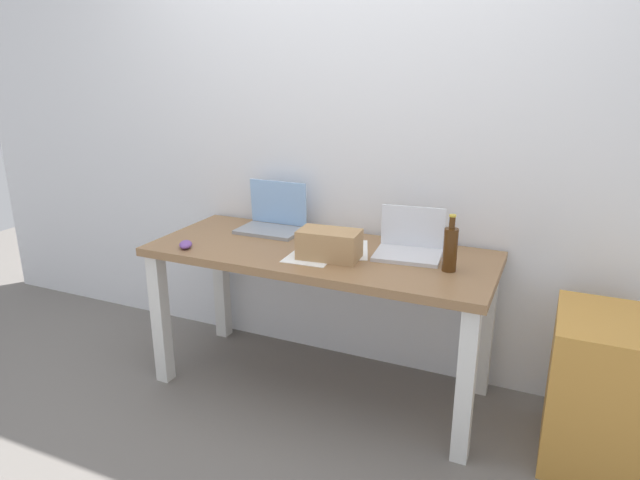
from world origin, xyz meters
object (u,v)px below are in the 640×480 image
laptop_right (409,246)px  beer_bottle (450,248)px  desk (320,271)px  computer_mouse (186,244)px  cardboard_box (329,244)px  laptop_left (273,220)px  filing_cabinet (600,390)px

laptop_right → beer_bottle: 0.26m
desk → computer_mouse: 0.66m
cardboard_box → laptop_right: bearing=31.6°
computer_mouse → cardboard_box: bearing=-19.6°
beer_bottle → computer_mouse: size_ratio=2.50×
beer_bottle → computer_mouse: 1.25m
desk → cardboard_box: cardboard_box is taller
cardboard_box → beer_bottle: bearing=6.8°
desk → laptop_right: bearing=14.5°
desk → computer_mouse: bearing=-158.8°
laptop_right → laptop_left: bearing=173.4°
cardboard_box → computer_mouse: bearing=-168.3°
laptop_left → cardboard_box: bearing=-32.6°
desk → computer_mouse: (-0.61, -0.23, 0.12)m
laptop_left → beer_bottle: bearing=-12.8°
beer_bottle → laptop_right: bearing=147.9°
laptop_right → cardboard_box: laptop_right is taller
desk → beer_bottle: (0.62, -0.03, 0.21)m
laptop_left → laptop_right: bearing=-6.6°
desk → cardboard_box: 0.21m
beer_bottle → cardboard_box: size_ratio=0.90×
laptop_right → cardboard_box: 0.38m
laptop_left → cardboard_box: laptop_left is taller
computer_mouse → filing_cabinet: size_ratio=0.16×
desk → laptop_left: size_ratio=5.00×
laptop_left → computer_mouse: size_ratio=3.30×
computer_mouse → beer_bottle: bearing=-21.7°
laptop_right → desk: bearing=-165.5°
laptop_left → cardboard_box: 0.53m
laptop_right → computer_mouse: 1.07m
desk → laptop_right: 0.45m
laptop_right → beer_bottle: (0.21, -0.13, 0.06)m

